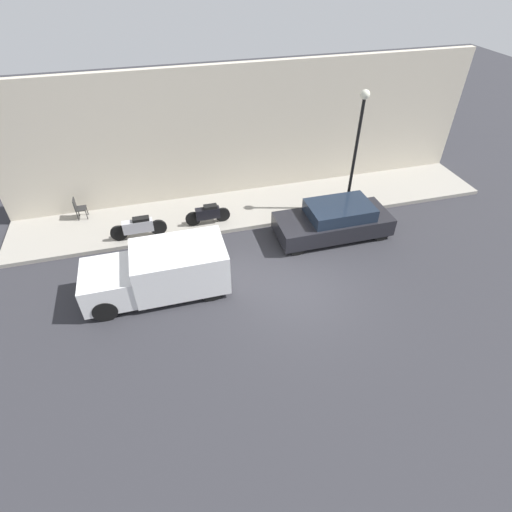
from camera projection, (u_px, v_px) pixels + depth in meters
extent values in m
plane|color=#2D2D33|center=(297.00, 288.00, 13.28)|extent=(60.00, 60.00, 0.00)
cube|color=gray|center=(257.00, 207.00, 17.02)|extent=(2.86, 19.79, 0.16)
cube|color=beige|center=(247.00, 133.00, 16.52)|extent=(0.30, 19.79, 5.45)
cube|color=black|center=(332.00, 224.00, 15.28)|extent=(1.81, 4.36, 0.67)
cube|color=#192333|center=(340.00, 210.00, 14.96)|extent=(1.59, 2.40, 0.48)
cylinder|color=black|center=(297.00, 247.00, 14.47)|extent=(0.20, 0.67, 0.67)
cylinder|color=black|center=(284.00, 223.00, 15.64)|extent=(0.20, 0.67, 0.67)
cylinder|color=black|center=(381.00, 232.00, 15.15)|extent=(0.20, 0.67, 0.67)
cylinder|color=black|center=(362.00, 211.00, 16.32)|extent=(0.20, 0.67, 0.67)
cube|color=white|center=(180.00, 266.00, 12.74)|extent=(1.86, 2.92, 1.42)
cube|color=white|center=(109.00, 284.00, 12.42)|extent=(1.76, 1.57, 1.00)
cube|color=#192333|center=(98.00, 278.00, 12.20)|extent=(1.58, 0.87, 0.40)
cylinder|color=black|center=(105.00, 310.00, 12.00)|extent=(0.22, 0.75, 0.75)
cylinder|color=black|center=(106.00, 276.00, 13.19)|extent=(0.22, 0.75, 0.75)
cylinder|color=black|center=(212.00, 290.00, 12.66)|extent=(0.22, 0.75, 0.75)
cylinder|color=black|center=(203.00, 259.00, 13.85)|extent=(0.22, 0.75, 0.75)
cube|color=#B7B7BF|center=(138.00, 226.00, 14.92)|extent=(0.30, 1.11, 0.46)
cube|color=black|center=(141.00, 219.00, 14.76)|extent=(0.27, 0.61, 0.12)
cylinder|color=black|center=(119.00, 233.00, 14.89)|extent=(0.10, 0.63, 0.63)
cylinder|color=black|center=(158.00, 227.00, 15.18)|extent=(0.10, 0.63, 0.63)
cube|color=black|center=(208.00, 213.00, 15.65)|extent=(0.30, 0.94, 0.43)
cube|color=black|center=(210.00, 207.00, 15.51)|extent=(0.27, 0.51, 0.12)
cylinder|color=black|center=(193.00, 219.00, 15.64)|extent=(0.10, 0.59, 0.59)
cylinder|color=black|center=(223.00, 215.00, 15.88)|extent=(0.10, 0.59, 0.59)
cylinder|color=black|center=(354.00, 158.00, 15.34)|extent=(0.12, 0.12, 4.56)
sphere|color=silver|center=(365.00, 94.00, 13.83)|extent=(0.34, 0.34, 0.34)
cube|color=#262626|center=(81.00, 208.00, 15.98)|extent=(0.40, 0.40, 0.04)
cube|color=#262626|center=(74.00, 204.00, 15.79)|extent=(0.40, 0.04, 0.44)
cylinder|color=#262626|center=(87.00, 215.00, 16.03)|extent=(0.04, 0.04, 0.41)
cylinder|color=#262626|center=(87.00, 210.00, 16.28)|extent=(0.04, 0.04, 0.41)
cylinder|color=#262626|center=(78.00, 216.00, 15.96)|extent=(0.04, 0.04, 0.41)
cylinder|color=#262626|center=(78.00, 212.00, 16.22)|extent=(0.04, 0.04, 0.41)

